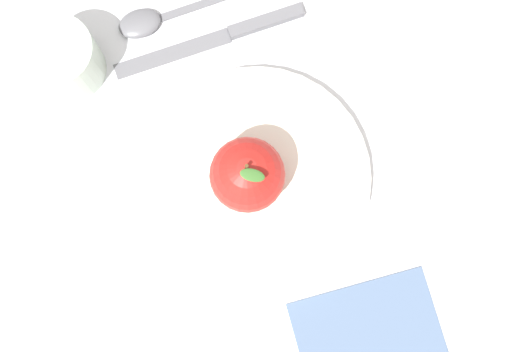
% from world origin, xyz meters
% --- Properties ---
extents(ground_plane, '(2.40, 2.40, 0.00)m').
position_xyz_m(ground_plane, '(0.00, 0.00, 0.00)').
color(ground_plane, silver).
extents(dinner_plate, '(0.24, 0.24, 0.02)m').
position_xyz_m(dinner_plate, '(0.01, -0.01, 0.01)').
color(dinner_plate, silver).
rests_on(dinner_plate, ground_plane).
extents(apple, '(0.08, 0.08, 0.09)m').
position_xyz_m(apple, '(0.01, -0.02, 0.06)').
color(apple, '#B21E19').
rests_on(apple, dinner_plate).
extents(cup, '(0.08, 0.08, 0.06)m').
position_xyz_m(cup, '(-0.20, -0.12, 0.04)').
color(cup, '#B2C6B2').
rests_on(cup, ground_plane).
extents(knife, '(0.06, 0.22, 0.01)m').
position_xyz_m(knife, '(-0.14, 0.05, 0.00)').
color(knife, '#59595E').
rests_on(knife, ground_plane).
extents(spoon, '(0.05, 0.16, 0.01)m').
position_xyz_m(spoon, '(-0.20, -0.01, 0.01)').
color(spoon, '#59595E').
rests_on(spoon, ground_plane).
extents(linen_napkin, '(0.17, 0.18, 0.00)m').
position_xyz_m(linen_napkin, '(0.22, -0.00, 0.00)').
color(linen_napkin, slate).
rests_on(linen_napkin, ground_plane).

